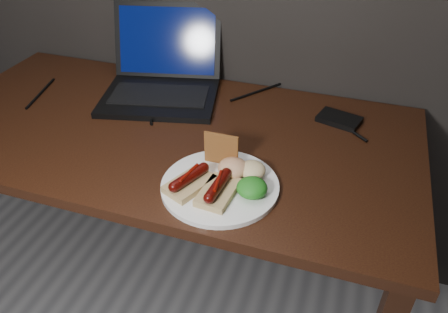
% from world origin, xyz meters
% --- Properties ---
extents(desk, '(1.40, 0.70, 0.75)m').
position_xyz_m(desk, '(0.00, 1.38, 0.66)').
color(desk, '#351C0D').
rests_on(desk, ground).
extents(laptop, '(0.42, 0.42, 0.25)m').
position_xyz_m(laptop, '(-0.10, 1.59, 0.80)').
color(laptop, black).
rests_on(laptop, desk).
extents(hard_drive, '(0.13, 0.10, 0.02)m').
position_xyz_m(hard_drive, '(0.46, 1.57, 0.76)').
color(hard_drive, black).
rests_on(hard_drive, desk).
extents(desk_cables, '(1.04, 0.42, 0.01)m').
position_xyz_m(desk_cables, '(0.00, 1.53, 0.75)').
color(desk_cables, black).
rests_on(desk_cables, desk).
extents(plate, '(0.32, 0.32, 0.01)m').
position_xyz_m(plate, '(0.23, 1.18, 0.76)').
color(plate, white).
rests_on(plate, desk).
extents(bread_sausage_left, '(0.11, 0.13, 0.04)m').
position_xyz_m(bread_sausage_left, '(0.17, 1.15, 0.78)').
color(bread_sausage_left, '#D3B77C').
rests_on(bread_sausage_left, plate).
extents(bread_sausage_center, '(0.08, 0.12, 0.04)m').
position_xyz_m(bread_sausage_center, '(0.24, 1.15, 0.78)').
color(bread_sausage_center, '#D3B77C').
rests_on(bread_sausage_center, plate).
extents(crispbread, '(0.09, 0.01, 0.08)m').
position_xyz_m(crispbread, '(0.21, 1.26, 0.80)').
color(crispbread, '#A65F2D').
rests_on(crispbread, plate).
extents(salad_greens, '(0.07, 0.07, 0.04)m').
position_xyz_m(salad_greens, '(0.31, 1.17, 0.78)').
color(salad_greens, '#185711').
rests_on(salad_greens, plate).
extents(salsa_mound, '(0.07, 0.07, 0.04)m').
position_xyz_m(salsa_mound, '(0.25, 1.23, 0.78)').
color(salsa_mound, '#A62810').
rests_on(salsa_mound, plate).
extents(coleslaw_mound, '(0.06, 0.06, 0.04)m').
position_xyz_m(coleslaw_mound, '(0.29, 1.24, 0.78)').
color(coleslaw_mound, beige).
rests_on(coleslaw_mound, plate).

